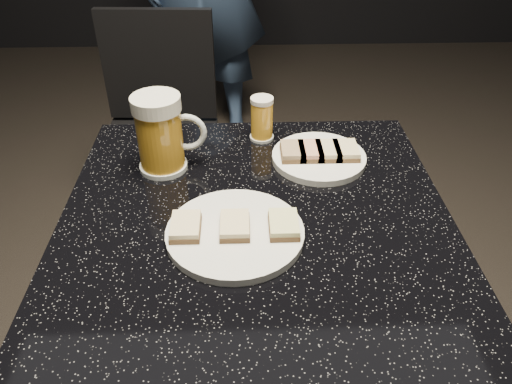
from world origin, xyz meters
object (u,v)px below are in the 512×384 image
beer_tumbler (262,119)px  table (256,306)px  chair (159,127)px  plate_small (319,158)px  beer_mug (161,133)px  plate_large (235,233)px

beer_tumbler → table: bearing=-94.5°
table → chair: 0.86m
plate_small → beer_mug: size_ratio=1.24×
plate_small → table: (-0.14, -0.18, -0.25)m
plate_small → table: size_ratio=0.26×
beer_mug → chair: size_ratio=0.18×
plate_large → beer_tumbler: (0.06, 0.33, 0.04)m
plate_small → beer_tumbler: beer_tumbler is taller
table → beer_mug: 0.40m
beer_tumbler → chair: bearing=121.6°
plate_small → beer_tumbler: (-0.12, 0.10, 0.04)m
beer_tumbler → chair: (-0.33, 0.53, -0.30)m
plate_small → chair: (-0.44, 0.63, -0.26)m
beer_mug → chair: (-0.12, 0.64, -0.33)m
plate_large → beer_mug: size_ratio=1.49×
plate_large → beer_mug: (-0.14, 0.22, 0.07)m
chair → beer_tumbler: bearing=-58.4°
table → beer_tumbler: bearing=85.5°
beer_mug → plate_large: bearing=-56.8°
table → beer_mug: (-0.18, 0.16, 0.32)m
plate_small → beer_mug: bearing=-177.0°
plate_large → beer_mug: 0.27m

